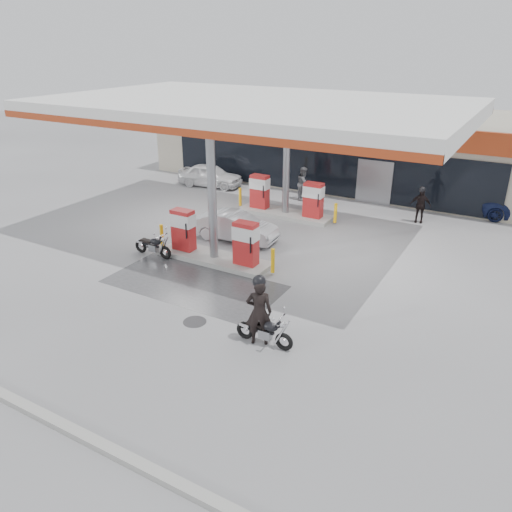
% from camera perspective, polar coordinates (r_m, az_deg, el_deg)
% --- Properties ---
extents(ground, '(90.00, 90.00, 0.00)m').
position_cam_1_polar(ground, '(17.53, -8.44, -2.83)').
color(ground, gray).
rests_on(ground, ground).
extents(wet_patch, '(6.00, 3.00, 0.00)m').
position_cam_1_polar(wet_patch, '(17.25, -7.13, -3.20)').
color(wet_patch, '#4C4C4F').
rests_on(wet_patch, ground).
extents(drain_cover, '(0.70, 0.70, 0.01)m').
position_cam_1_polar(drain_cover, '(15.06, -7.02, -7.46)').
color(drain_cover, '#38383A').
rests_on(drain_cover, ground).
extents(kerb, '(28.00, 0.25, 0.15)m').
position_cam_1_polar(kerb, '(13.58, -27.26, -13.80)').
color(kerb, gray).
rests_on(kerb, ground).
extents(store_building, '(22.00, 8.22, 4.00)m').
position_cam_1_polar(store_building, '(30.38, 10.35, 12.42)').
color(store_building, '#ADA591').
rests_on(store_building, ground).
extents(canopy, '(16.00, 10.02, 5.51)m').
position_cam_1_polar(canopy, '(20.01, -0.28, 16.57)').
color(canopy, silver).
rests_on(canopy, ground).
extents(pump_island_near, '(5.14, 1.30, 1.78)m').
position_cam_1_polar(pump_island_near, '(18.70, -4.85, 1.48)').
color(pump_island_near, '#9E9E99').
rests_on(pump_island_near, ground).
extents(pump_island_far, '(5.14, 1.30, 1.78)m').
position_cam_1_polar(pump_island_far, '(23.58, 3.40, 6.27)').
color(pump_island_far, '#9E9E99').
rests_on(pump_island_far, ground).
extents(main_motorcycle, '(1.74, 0.67, 0.89)m').
position_cam_1_polar(main_motorcycle, '(13.74, 1.06, -8.67)').
color(main_motorcycle, black).
rests_on(main_motorcycle, ground).
extents(biker_main, '(0.84, 0.72, 1.94)m').
position_cam_1_polar(biker_main, '(13.52, 0.36, -6.42)').
color(biker_main, black).
rests_on(biker_main, ground).
extents(parked_motorcycle, '(1.76, 0.67, 0.90)m').
position_cam_1_polar(parked_motorcycle, '(19.55, -11.66, 1.10)').
color(parked_motorcycle, black).
rests_on(parked_motorcycle, ground).
extents(sedan_white, '(3.82, 1.94, 1.25)m').
position_cam_1_polar(sedan_white, '(28.62, -5.26, 9.17)').
color(sedan_white, silver).
rests_on(sedan_white, ground).
extents(attendant, '(0.82, 0.96, 1.70)m').
position_cam_1_polar(attendant, '(26.13, 5.46, 8.26)').
color(attendant, '#5B5C60').
rests_on(attendant, ground).
extents(hatchback_silver, '(3.63, 1.47, 1.17)m').
position_cam_1_polar(hatchback_silver, '(20.66, -2.35, 3.38)').
color(hatchback_silver, '#B2B5BA').
rests_on(hatchback_silver, ground).
extents(parked_car_left, '(4.11, 2.35, 1.12)m').
position_cam_1_polar(parked_car_left, '(30.76, 0.86, 10.17)').
color(parked_car_left, '#531512').
rests_on(parked_car_left, ground).
extents(biker_walking, '(0.98, 0.53, 1.58)m').
position_cam_1_polar(biker_walking, '(23.84, 18.26, 5.50)').
color(biker_walking, black).
rests_on(biker_walking, ground).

